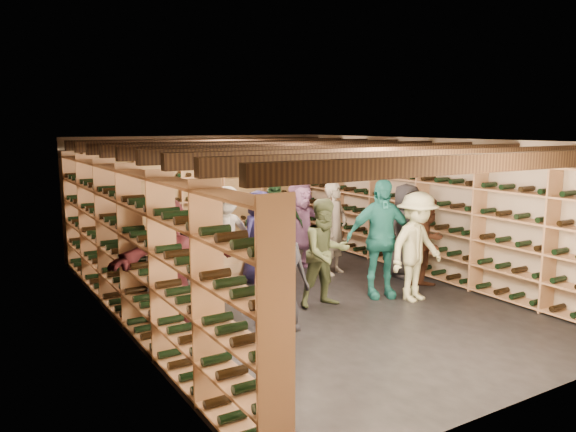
# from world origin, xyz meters

# --- Properties ---
(ground) EXTENTS (8.00, 8.00, 0.00)m
(ground) POSITION_xyz_m (0.00, 0.00, 0.00)
(ground) COLOR black
(ground) RESTS_ON ground
(walls) EXTENTS (5.52, 8.02, 2.40)m
(walls) POSITION_xyz_m (0.00, 0.00, 1.20)
(walls) COLOR #BEAB94
(walls) RESTS_ON ground
(ceiling) EXTENTS (5.50, 8.00, 0.01)m
(ceiling) POSITION_xyz_m (0.00, 0.00, 2.40)
(ceiling) COLOR beige
(ceiling) RESTS_ON walls
(ceiling_joists) EXTENTS (5.40, 7.12, 0.18)m
(ceiling_joists) POSITION_xyz_m (0.00, 0.00, 2.26)
(ceiling_joists) COLOR black
(ceiling_joists) RESTS_ON ground
(wine_rack_left) EXTENTS (0.32, 7.50, 2.15)m
(wine_rack_left) POSITION_xyz_m (-2.57, 0.00, 1.08)
(wine_rack_left) COLOR tan
(wine_rack_left) RESTS_ON ground
(wine_rack_right) EXTENTS (0.32, 7.50, 2.15)m
(wine_rack_right) POSITION_xyz_m (2.57, 0.00, 1.08)
(wine_rack_right) COLOR tan
(wine_rack_right) RESTS_ON ground
(wine_rack_back) EXTENTS (4.70, 0.30, 2.15)m
(wine_rack_back) POSITION_xyz_m (0.00, 3.83, 1.07)
(wine_rack_back) COLOR tan
(wine_rack_back) RESTS_ON ground
(crate_stack_left) EXTENTS (0.59, 0.51, 0.68)m
(crate_stack_left) POSITION_xyz_m (-0.12, 1.89, 0.34)
(crate_stack_left) COLOR #A88058
(crate_stack_left) RESTS_ON ground
(crate_stack_right) EXTENTS (0.52, 0.37, 0.51)m
(crate_stack_right) POSITION_xyz_m (-0.60, 1.30, 0.26)
(crate_stack_right) COLOR #A88058
(crate_stack_right) RESTS_ON ground
(crate_loose) EXTENTS (0.54, 0.40, 0.17)m
(crate_loose) POSITION_xyz_m (0.28, 1.30, 0.09)
(crate_loose) COLOR #A88058
(crate_loose) RESTS_ON ground
(person_0) EXTENTS (0.77, 0.50, 1.57)m
(person_0) POSITION_xyz_m (-0.99, -1.13, 0.79)
(person_0) COLOR black
(person_0) RESTS_ON ground
(person_1) EXTENTS (0.58, 0.40, 1.53)m
(person_1) POSITION_xyz_m (-1.96, 0.19, 0.77)
(person_1) COLOR black
(person_1) RESTS_ON ground
(person_2) EXTENTS (0.81, 0.66, 1.58)m
(person_2) POSITION_xyz_m (0.06, -0.65, 0.79)
(person_2) COLOR #485333
(person_2) RESTS_ON ground
(person_3) EXTENTS (1.14, 0.76, 1.65)m
(person_3) POSITION_xyz_m (1.37, -1.13, 0.82)
(person_3) COLOR beige
(person_3) RESTS_ON ground
(person_4) EXTENTS (1.16, 0.79, 1.82)m
(person_4) POSITION_xyz_m (1.04, -0.70, 0.91)
(person_4) COLOR teal
(person_4) RESTS_ON ground
(person_5) EXTENTS (1.62, 0.60, 1.72)m
(person_5) POSITION_xyz_m (-2.18, -0.32, 0.86)
(person_5) COLOR brown
(person_5) RESTS_ON ground
(person_6) EXTENTS (0.89, 0.75, 1.56)m
(person_6) POSITION_xyz_m (-0.15, 1.00, 0.78)
(person_6) COLOR #1E1B49
(person_6) RESTS_ON ground
(person_7) EXTENTS (0.70, 0.60, 1.63)m
(person_7) POSITION_xyz_m (1.23, 0.74, 0.82)
(person_7) COLOR gray
(person_7) RESTS_ON ground
(person_8) EXTENTS (0.82, 0.70, 1.50)m
(person_8) POSITION_xyz_m (1.98, -0.75, 0.75)
(person_8) COLOR #442417
(person_8) RESTS_ON ground
(person_9) EXTENTS (1.18, 0.92, 1.61)m
(person_9) POSITION_xyz_m (-0.61, 1.30, 0.81)
(person_9) COLOR beige
(person_9) RESTS_ON ground
(person_10) EXTENTS (1.13, 0.78, 1.77)m
(person_10) POSITION_xyz_m (0.31, 1.30, 0.89)
(person_10) COLOR #204324
(person_10) RESTS_ON ground
(person_11) EXTENTS (1.58, 0.65, 1.65)m
(person_11) POSITION_xyz_m (0.86, 1.30, 0.83)
(person_11) COLOR #885887
(person_11) RESTS_ON ground
(person_12) EXTENTS (0.83, 0.58, 1.63)m
(person_12) POSITION_xyz_m (2.18, -0.03, 0.81)
(person_12) COLOR #333237
(person_12) RESTS_ON ground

